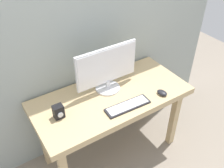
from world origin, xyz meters
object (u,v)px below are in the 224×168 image
monitor (107,69)px  audio_controller (58,112)px  keyboard_primary (128,106)px  mouse (162,93)px  desk (111,103)px

monitor → audio_controller: size_ratio=5.14×
keyboard_primary → audio_controller: (-0.52, 0.20, 0.05)m
mouse → audio_controller: (-0.86, 0.23, 0.04)m
monitor → mouse: 0.52m
mouse → audio_controller: 0.89m
monitor → audio_controller: 0.54m
keyboard_primary → audio_controller: bearing=159.2°
desk → monitor: size_ratio=2.39×
mouse → monitor: bearing=125.2°
desk → audio_controller: size_ratio=12.25×
desk → keyboard_primary: keyboard_primary is taller
desk → mouse: bearing=-31.4°
monitor → keyboard_primary: monitor is taller
monitor → audio_controller: monitor is taller
desk → monitor: 0.32m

